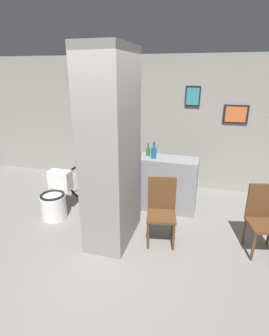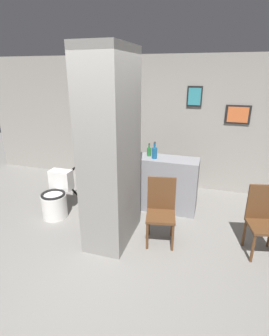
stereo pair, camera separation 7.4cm
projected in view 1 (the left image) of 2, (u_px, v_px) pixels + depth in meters
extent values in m
plane|color=gray|center=(112.00, 258.00, 3.42)|extent=(14.00, 14.00, 0.00)
cube|color=gray|center=(156.00, 123.00, 5.34)|extent=(8.00, 0.06, 2.60)
cube|color=black|center=(82.00, 101.00, 5.58)|extent=(0.36, 0.02, 0.48)
cube|color=#B24C8C|center=(82.00, 101.00, 5.56)|extent=(0.30, 0.01, 0.39)
cube|color=black|center=(236.00, 114.00, 4.82)|extent=(0.44, 0.02, 0.34)
cube|color=#D86633|center=(236.00, 114.00, 4.80)|extent=(0.36, 0.01, 0.28)
cube|color=black|center=(193.00, 96.00, 4.92)|extent=(0.28, 0.02, 0.38)
cube|color=teal|center=(193.00, 96.00, 4.91)|extent=(0.23, 0.01, 0.31)
cube|color=gray|center=(111.00, 152.00, 3.45)|extent=(0.54, 0.97, 2.60)
cylinder|color=#593319|center=(84.00, 135.00, 3.26)|extent=(0.03, 0.40, 0.40)
cylinder|color=red|center=(83.00, 135.00, 3.26)|extent=(0.01, 0.07, 0.07)
cube|color=gray|center=(162.00, 183.00, 4.54)|extent=(1.19, 0.44, 0.94)
cylinder|color=white|center=(54.00, 207.00, 4.32)|extent=(0.41, 0.41, 0.40)
torus|color=black|center=(52.00, 195.00, 4.24)|extent=(0.39, 0.39, 0.04)
cube|color=white|center=(60.00, 180.00, 4.43)|extent=(0.37, 0.20, 0.33)
cylinder|color=brown|center=(148.00, 236.00, 3.55)|extent=(0.04, 0.04, 0.40)
cylinder|color=brown|center=(174.00, 237.00, 3.52)|extent=(0.04, 0.04, 0.40)
cylinder|color=brown|center=(149.00, 222.00, 3.86)|extent=(0.04, 0.04, 0.40)
cylinder|color=brown|center=(172.00, 223.00, 3.83)|extent=(0.04, 0.04, 0.40)
cube|color=brown|center=(161.00, 216.00, 3.61)|extent=(0.46, 0.46, 0.04)
cube|color=brown|center=(162.00, 193.00, 3.69)|extent=(0.39, 0.10, 0.49)
cylinder|color=brown|center=(253.00, 247.00, 3.32)|extent=(0.04, 0.04, 0.40)
cylinder|color=brown|center=(244.00, 232.00, 3.64)|extent=(0.04, 0.04, 0.40)
cylinder|color=brown|center=(269.00, 232.00, 3.62)|extent=(0.04, 0.04, 0.40)
cube|color=brown|center=(264.00, 225.00, 3.40)|extent=(0.47, 0.47, 0.04)
cube|color=brown|center=(262.00, 201.00, 3.48)|extent=(0.39, 0.12, 0.49)
torus|color=black|center=(84.00, 183.00, 4.85)|extent=(0.70, 0.04, 0.70)
torus|color=black|center=(140.00, 190.00, 4.57)|extent=(0.70, 0.04, 0.70)
cylinder|color=maroon|center=(111.00, 177.00, 4.64)|extent=(0.98, 0.04, 0.04)
cylinder|color=maroon|center=(97.00, 175.00, 4.71)|extent=(0.03, 0.03, 0.36)
cylinder|color=maroon|center=(137.00, 180.00, 4.52)|extent=(0.03, 0.03, 0.33)
cube|color=black|center=(96.00, 165.00, 4.64)|extent=(0.16, 0.06, 0.04)
cylinder|color=#262626|center=(137.00, 171.00, 4.46)|extent=(0.03, 0.42, 0.03)
cylinder|color=#19598C|center=(154.00, 153.00, 4.32)|extent=(0.09, 0.09, 0.18)
cylinder|color=#19598C|center=(154.00, 145.00, 4.27)|extent=(0.04, 0.04, 0.08)
sphere|color=#333333|center=(154.00, 142.00, 4.26)|extent=(0.04, 0.04, 0.04)
cylinder|color=#267233|center=(148.00, 152.00, 4.46)|extent=(0.07, 0.07, 0.14)
cylinder|color=#267233|center=(148.00, 146.00, 4.42)|extent=(0.03, 0.03, 0.06)
sphere|color=#333333|center=(148.00, 144.00, 4.41)|extent=(0.03, 0.03, 0.03)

